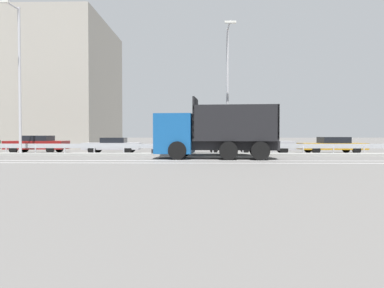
{
  "coord_description": "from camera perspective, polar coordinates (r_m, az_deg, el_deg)",
  "views": [
    {
      "loc": [
        2.27,
        -23.0,
        1.41
      ],
      "look_at": [
        1.74,
        0.57,
        0.83
      ],
      "focal_mm": 35.0,
      "sensor_mm": 36.0,
      "label": 1
    }
  ],
  "objects": [
    {
      "name": "parked_car_4",
      "position": [
        29.01,
        -12.01,
        -0.15
      ],
      "size": [
        4.29,
        2.17,
        1.19
      ],
      "rotation": [
        0.0,
        0.0,
        1.61
      ],
      "color": "#A3A3A8",
      "rests_on": "ground_plane"
    },
    {
      "name": "median_road_sign",
      "position": [
        25.11,
        -2.48,
        1.2
      ],
      "size": [
        0.72,
        0.16,
        2.51
      ],
      "color": "white",
      "rests_on": "ground_plane"
    },
    {
      "name": "median_guardrail",
      "position": [
        26.36,
        -3.65,
        -0.41
      ],
      "size": [
        69.92,
        0.09,
        0.78
      ],
      "color": "#9EA0A5",
      "rests_on": "ground_plane"
    },
    {
      "name": "dump_truck",
      "position": [
        22.19,
        1.23,
        1.24
      ],
      "size": [
        7.4,
        3.24,
        3.58
      ],
      "rotation": [
        0.0,
        0.0,
        1.48
      ],
      "color": "#144C8C",
      "rests_on": "ground_plane"
    },
    {
      "name": "parked_car_7",
      "position": [
        30.22,
        20.57,
        -0.12
      ],
      "size": [
        4.86,
        2.14,
        1.24
      ],
      "rotation": [
        0.0,
        0.0,
        1.6
      ],
      "color": "#B27A14",
      "rests_on": "ground_plane"
    },
    {
      "name": "background_building_0",
      "position": [
        47.08,
        -22.31,
        8.11
      ],
      "size": [
        16.16,
        15.23,
        13.97
      ],
      "primitive_type": "cube",
      "color": "gray",
      "rests_on": "ground_plane"
    },
    {
      "name": "lane_strip_0",
      "position": [
        20.37,
        4.04,
        -2.55
      ],
      "size": [
        69.92,
        0.16,
        0.01
      ],
      "primitive_type": "cube",
      "color": "silver",
      "rests_on": "ground_plane"
    },
    {
      "name": "street_lamp_2",
      "position": [
        25.09,
        5.46,
        9.01
      ],
      "size": [
        0.7,
        2.34,
        8.47
      ],
      "color": "#ADADB2",
      "rests_on": "ground_plane"
    },
    {
      "name": "street_lamp_1",
      "position": [
        28.0,
        -24.92,
        9.56
      ],
      "size": [
        0.71,
        1.9,
        9.97
      ],
      "color": "#ADADB2",
      "rests_on": "ground_plane"
    },
    {
      "name": "parked_car_3",
      "position": [
        31.36,
        -22.51,
        0.02
      ],
      "size": [
        4.52,
        2.07,
        1.35
      ],
      "rotation": [
        0.0,
        0.0,
        1.58
      ],
      "color": "maroon",
      "rests_on": "ground_plane"
    },
    {
      "name": "median_island",
      "position": [
        25.19,
        -3.88,
        -1.59
      ],
      "size": [
        38.45,
        1.1,
        0.18
      ],
      "primitive_type": "cube",
      "color": "gray",
      "rests_on": "ground_plane"
    },
    {
      "name": "parked_car_5",
      "position": [
        28.68,
        0.5,
        0.13
      ],
      "size": [
        4.5,
        1.92,
        1.54
      ],
      "rotation": [
        0.0,
        0.0,
        -1.59
      ],
      "color": "black",
      "rests_on": "ground_plane"
    },
    {
      "name": "ground_plane",
      "position": [
        23.16,
        -4.34,
        -2.08
      ],
      "size": [
        320.0,
        320.0,
        0.0
      ],
      "primitive_type": "plane",
      "color": "#605E5B"
    },
    {
      "name": "lane_strip_1",
      "position": [
        18.65,
        4.3,
        -2.92
      ],
      "size": [
        69.92,
        0.16,
        0.01
      ],
      "primitive_type": "cube",
      "color": "silver",
      "rests_on": "ground_plane"
    },
    {
      "name": "parked_car_6",
      "position": [
        28.49,
        10.78,
        -0.03
      ],
      "size": [
        4.62,
        2.01,
        1.35
      ],
      "rotation": [
        0.0,
        0.0,
        -1.64
      ],
      "color": "#A3A3A8",
      "rests_on": "ground_plane"
    }
  ]
}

